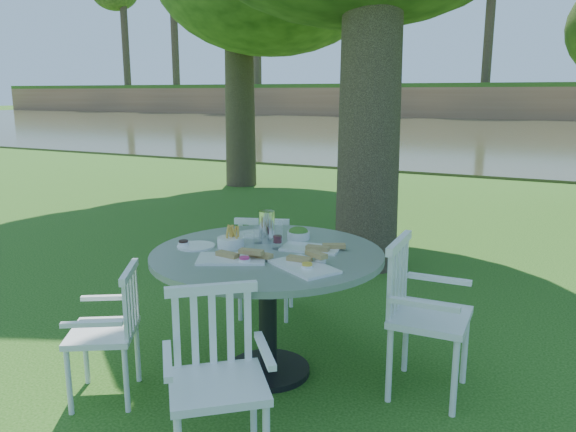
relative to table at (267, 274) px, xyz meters
name	(u,v)px	position (x,y,z in m)	size (l,w,h in m)	color
ground	(277,320)	(-0.35, 0.82, -0.70)	(140.00, 140.00, 0.00)	#18430E
table	(267,274)	(0.00, 0.00, 0.00)	(1.50, 1.50, 0.85)	black
chair_ne	(415,304)	(0.92, 0.22, -0.13)	(0.47, 0.50, 0.97)	white
chair_nw	(264,259)	(-0.48, 0.83, -0.19)	(0.55, 0.53, 0.87)	white
chair_sw	(116,323)	(-0.69, -0.67, -0.21)	(0.55, 0.56, 0.83)	white
chair_se	(216,365)	(0.21, -0.94, -0.16)	(0.63, 0.63, 0.92)	white
tableware	(264,243)	(-0.05, 0.04, 0.19)	(1.20, 0.92, 0.22)	white
river	(514,135)	(-0.35, 23.82, -0.70)	(100.00, 28.00, 0.12)	#353720
far_bank	(550,13)	(-0.08, 41.94, 6.54)	(100.00, 18.00, 15.20)	brown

